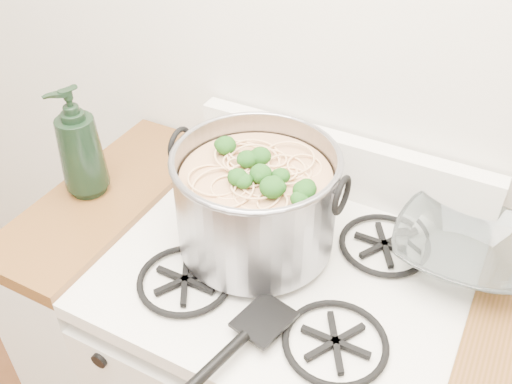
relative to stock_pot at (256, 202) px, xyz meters
name	(u,v)px	position (x,y,z in m)	size (l,w,h in m)	color
counter_left	(131,311)	(-0.42, -0.02, -0.57)	(0.25, 0.65, 0.92)	silver
stock_pot	(256,202)	(0.00, 0.00, 0.00)	(0.38, 0.35, 0.24)	gray
spatula	(264,317)	(0.12, -0.20, -0.10)	(0.29, 0.31, 0.02)	black
glass_bowl	(459,254)	(0.42, 0.15, -0.10)	(0.12, 0.12, 0.03)	white
bottle	(79,142)	(-0.46, -0.03, 0.03)	(0.11, 0.11, 0.29)	black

